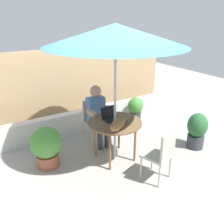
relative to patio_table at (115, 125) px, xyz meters
name	(u,v)px	position (x,y,z in m)	size (l,w,h in m)	color
ground_plane	(115,158)	(0.00, 0.00, -0.68)	(14.00, 14.00, 0.00)	gray
fence_back	(70,86)	(0.00, 2.02, 0.21)	(5.25, 0.08, 1.78)	tan
planter_wall_low	(83,120)	(0.00, 1.36, -0.43)	(4.73, 0.20, 0.49)	beige
patio_table	(115,125)	(0.00, 0.00, 0.00)	(0.95, 0.95, 0.75)	brown
patio_umbrella	(115,35)	(0.00, 0.00, 1.52)	(2.25, 2.25, 2.37)	#B7B7BC
chair_occupied	(94,118)	(0.00, 0.81, -0.16)	(0.40, 0.40, 0.89)	#B2A899
chair_empty	(162,152)	(0.29, -0.91, -0.16)	(0.50, 0.50, 0.89)	#B2A899
person_seated	(98,113)	(0.00, 0.65, 0.01)	(0.48, 0.48, 1.23)	#4C72A5
laptop	(110,115)	(0.00, 0.16, 0.13)	(0.32, 0.28, 0.21)	black
cat	(118,124)	(-0.11, -0.26, 0.15)	(0.56, 0.41, 0.17)	olive
potted_plant_near_fence	(197,130)	(1.59, -0.50, -0.29)	(0.39, 0.39, 0.73)	#33383D
potted_plant_by_chair	(135,109)	(1.22, 1.01, -0.30)	(0.36, 0.36, 0.68)	#33383D
potted_plant_corner	(46,146)	(-1.13, 0.43, -0.28)	(0.54, 0.54, 0.74)	#9E5138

